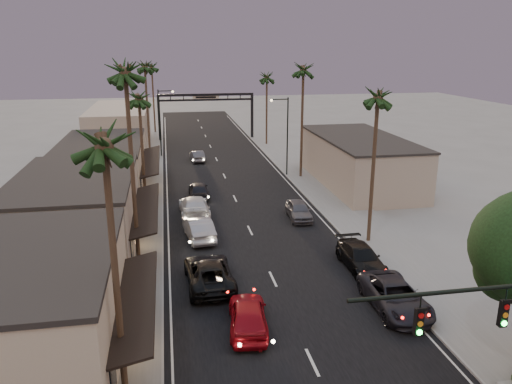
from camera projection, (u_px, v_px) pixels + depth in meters
name	position (u px, v px, depth m)	size (l,w,h in m)	color
ground	(231.00, 190.00, 52.18)	(200.00, 200.00, 0.00)	slate
road	(225.00, 178.00, 56.90)	(14.00, 120.00, 0.02)	black
sidewalk_left	(143.00, 167.00, 61.87)	(5.00, 92.00, 0.12)	slate
sidewalk_right	(291.00, 161.00, 65.10)	(5.00, 92.00, 0.12)	slate
storefront_near	(27.00, 315.00, 22.76)	(8.00, 12.00, 5.50)	#BFAD92
storefront_mid	(77.00, 216.00, 35.98)	(8.00, 14.00, 5.50)	gray
storefront_far	(103.00, 168.00, 51.15)	(8.00, 16.00, 5.00)	#BFAD92
storefront_dist	(120.00, 128.00, 72.72)	(8.00, 20.00, 6.00)	gray
building_right	(359.00, 162.00, 53.85)	(8.00, 18.00, 5.00)	gray
arch	(206.00, 105.00, 78.93)	(15.20, 0.40, 7.27)	black
streetlight_right	(285.00, 130.00, 56.56)	(2.13, 0.30, 9.00)	black
streetlight_left	(162.00, 117.00, 66.49)	(2.13, 0.30, 9.00)	black
palm_la	(103.00, 135.00, 18.22)	(3.20, 3.20, 13.20)	#38281C
palm_lb	(125.00, 66.00, 29.94)	(3.20, 3.20, 15.20)	#38281C
palm_lc	(139.00, 94.00, 43.98)	(3.20, 3.20, 12.20)	#38281C
palm_ld	(145.00, 64.00, 61.36)	(3.20, 3.20, 14.20)	#38281C
palm_ra	(378.00, 91.00, 35.30)	(3.20, 3.20, 13.20)	#38281C
palm_rb	(303.00, 66.00, 53.90)	(3.20, 3.20, 14.20)	#38281C
palm_rc	(267.00, 74.00, 73.33)	(3.20, 3.20, 12.20)	#38281C
palm_far	(151.00, 65.00, 83.40)	(3.20, 3.20, 13.20)	#38281C
oncoming_red	(248.00, 315.00, 26.42)	(2.00, 4.98, 1.70)	maroon
oncoming_pickup	(209.00, 273.00, 31.34)	(2.82, 6.12, 1.70)	black
oncoming_silver	(199.00, 228.00, 38.95)	(1.81, 5.19, 1.71)	gray
oncoming_white	(194.00, 206.00, 44.12)	(2.50, 6.14, 1.78)	silver
oncoming_dgrey	(199.00, 190.00, 49.47)	(1.87, 4.66, 1.59)	black
oncoming_grey_far	(197.00, 156.00, 65.04)	(1.50, 4.30, 1.42)	#47474C
curbside_near	(395.00, 296.00, 28.48)	(2.71, 5.88, 1.63)	black
curbside_black	(361.00, 258.00, 33.70)	(2.21, 5.42, 1.57)	black
curbside_grey	(299.00, 210.00, 43.45)	(1.83, 4.54, 1.55)	#4F4F54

